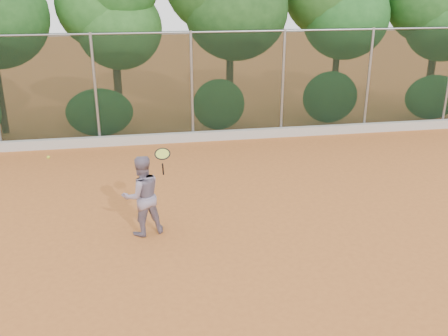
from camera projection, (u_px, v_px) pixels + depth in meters
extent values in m
plane|color=#BE682D|center=(232.00, 243.00, 10.08)|extent=(80.00, 80.00, 0.00)
cube|color=#B9B4AB|center=(194.00, 137.00, 16.30)|extent=(24.00, 0.20, 0.30)
imported|color=gray|center=(142.00, 196.00, 10.18)|extent=(0.98, 0.86, 1.71)
cube|color=black|center=(192.00, 87.00, 15.90)|extent=(24.00, 0.01, 3.50)
cylinder|color=gray|center=(191.00, 32.00, 15.29)|extent=(24.00, 0.06, 0.06)
cylinder|color=gray|center=(95.00, 91.00, 15.42)|extent=(0.09, 0.09, 3.50)
cylinder|color=gray|center=(192.00, 87.00, 15.90)|extent=(0.09, 0.09, 3.50)
cylinder|color=gray|center=(283.00, 84.00, 16.38)|extent=(0.09, 0.09, 3.50)
cylinder|color=gray|center=(368.00, 81.00, 16.85)|extent=(0.09, 0.09, 3.50)
cylinder|color=#4A2E1C|center=(118.00, 92.00, 17.83)|extent=(0.28, 0.28, 2.40)
ellipsoid|color=#285F20|center=(119.00, 28.00, 16.98)|extent=(2.90, 2.40, 2.80)
ellipsoid|color=#266221|center=(103.00, 3.00, 16.89)|extent=(3.20, 2.70, 3.10)
cylinder|color=#412D19|center=(230.00, 81.00, 18.08)|extent=(0.26, 0.26, 3.00)
ellipsoid|color=#2F6326|center=(236.00, 9.00, 17.13)|extent=(3.60, 3.00, 3.50)
cylinder|color=#3B2716|center=(335.00, 81.00, 18.97)|extent=(0.24, 0.24, 2.70)
ellipsoid|color=#1E5A20|center=(346.00, 16.00, 18.07)|extent=(3.20, 2.70, 3.10)
cylinder|color=#3B2517|center=(429.00, 82.00, 19.23)|extent=(0.28, 0.28, 2.50)
ellipsoid|color=#32722B|center=(445.00, 22.00, 18.37)|extent=(3.00, 2.50, 2.90)
ellipsoid|color=#2F6C29|center=(100.00, 112.00, 16.48)|extent=(2.20, 1.16, 1.60)
ellipsoid|color=#336C29|center=(219.00, 105.00, 17.08)|extent=(1.80, 1.04, 1.76)
ellipsoid|color=#265F24|center=(330.00, 97.00, 17.68)|extent=(2.00, 1.10, 1.84)
ellipsoid|color=#2B6C29|center=(433.00, 97.00, 18.37)|extent=(2.16, 1.12, 1.64)
cylinder|color=black|center=(163.00, 169.00, 10.10)|extent=(0.06, 0.19, 0.30)
torus|color=black|center=(162.00, 154.00, 9.92)|extent=(0.35, 0.33, 0.18)
cylinder|color=#C9D63E|center=(162.00, 154.00, 9.92)|extent=(0.30, 0.27, 0.13)
sphere|color=gold|center=(48.00, 157.00, 9.71)|extent=(0.07, 0.07, 0.07)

